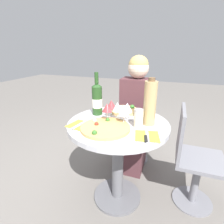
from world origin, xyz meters
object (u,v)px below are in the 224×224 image
Objects in this scene: pizza_large at (105,128)px; tall_carafe at (150,103)px; chair_behind_diner at (136,125)px; chair_empty_side at (192,160)px; wine_bottle at (97,99)px; dining_table at (118,143)px; seated_diner at (135,117)px.

tall_carafe is (0.27, 0.19, 0.15)m from pizza_large.
chair_behind_diner is at bearing 86.06° from pizza_large.
wine_bottle reaches higher than chair_empty_side.
chair_behind_diner is (0.01, 0.68, -0.14)m from dining_table.
seated_diner is at bearing 62.88° from wine_bottle.
wine_bottle is at bearing -85.03° from chair_empty_side.
pizza_large is (-0.05, -0.14, 0.19)m from dining_table.
pizza_large is 0.32m from wine_bottle.
seated_diner is at bearing 85.32° from pizza_large.
pizza_large is 0.98× the size of wine_bottle.
seated_diner is 0.69m from chair_empty_side.
seated_diner is 0.64m from tall_carafe.
seated_diner is 0.58m from wine_bottle.
dining_table is at bearing 89.46° from chair_behind_diner.
dining_table is 2.18× the size of wine_bottle.
chair_behind_diner is 0.76m from wine_bottle.
wine_bottle is at bearing 124.33° from pizza_large.
tall_carafe is at bearing -70.00° from chair_empty_side.
seated_diner reaches higher than chair_behind_diner.
dining_table is 2.24× the size of tall_carafe.
chair_behind_diner is at bearing 68.40° from wine_bottle.
chair_empty_side is at bearing 138.30° from chair_behind_diner.
tall_carafe is at bearing -7.66° from wine_bottle.
chair_behind_diner reaches higher than dining_table.
wine_bottle reaches higher than tall_carafe.
tall_carafe reaches higher than dining_table.
wine_bottle is at bearing 62.88° from seated_diner.
pizza_large is (-0.06, -0.69, 0.18)m from seated_diner.
chair_empty_side is 2.41× the size of pizza_large.
chair_behind_diner is 0.20m from seated_diner.
wine_bottle is at bearing 172.34° from tall_carafe.
chair_empty_side is at bearing 20.00° from tall_carafe.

